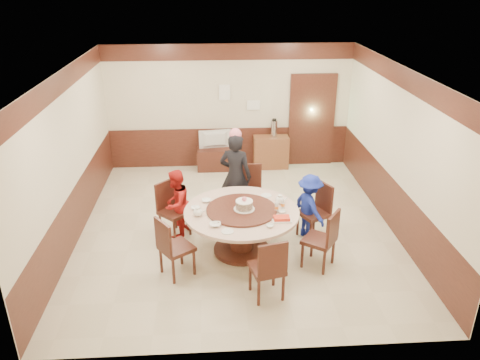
{
  "coord_description": "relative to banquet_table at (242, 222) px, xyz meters",
  "views": [
    {
      "loc": [
        -0.41,
        -7.32,
        4.21
      ],
      "look_at": [
        0.03,
        -0.38,
        1.1
      ],
      "focal_mm": 35.0,
      "sensor_mm": 36.0,
      "label": 1
    }
  ],
  "objects": [
    {
      "name": "bottle_1",
      "position": [
        0.66,
        0.02,
        0.3
      ],
      "size": [
        0.06,
        0.06,
        0.16
      ],
      "primitive_type": "cylinder",
      "color": "white",
      "rests_on": "banquet_table"
    },
    {
      "name": "chair_4",
      "position": [
        0.28,
        -1.19,
        -0.23
      ],
      "size": [
        0.53,
        0.54,
        0.97
      ],
      "rotation": [
        0.0,
        0.0,
        6.53
      ],
      "color": "#421D14",
      "rests_on": "ground"
    },
    {
      "name": "bowl_3",
      "position": [
        0.63,
        -0.12,
        0.24
      ],
      "size": [
        0.12,
        0.12,
        0.04
      ],
      "primitive_type": "imported",
      "color": "white",
      "rests_on": "banquet_table"
    },
    {
      "name": "bowl_1",
      "position": [
        0.38,
        -0.55,
        0.24
      ],
      "size": [
        0.12,
        0.12,
        0.04
      ],
      "primitive_type": "imported",
      "color": "white",
      "rests_on": "banquet_table"
    },
    {
      "name": "chair_3",
      "position": [
        -1.03,
        -0.58,
        -0.23
      ],
      "size": [
        0.62,
        0.61,
        0.97
      ],
      "rotation": [
        0.0,
        0.0,
        5.32
      ],
      "color": "#421D14",
      "rests_on": "ground"
    },
    {
      "name": "person_blue",
      "position": [
        1.18,
        0.39,
        0.04
      ],
      "size": [
        0.69,
        0.85,
        1.15
      ],
      "primitive_type": "imported",
      "rotation": [
        0.0,
        0.0,
        1.99
      ],
      "color": "#18289B",
      "rests_on": "ground"
    },
    {
      "name": "bowl_4",
      "position": [
        -0.73,
        0.1,
        0.23
      ],
      "size": [
        0.14,
        0.14,
        0.03
      ],
      "primitive_type": "imported",
      "color": "white",
      "rests_on": "banquet_table"
    },
    {
      "name": "bowl_0",
      "position": [
        -0.56,
        0.35,
        0.24
      ],
      "size": [
        0.15,
        0.15,
        0.04
      ],
      "primitive_type": "imported",
      "color": "white",
      "rests_on": "banquet_table"
    },
    {
      "name": "chair_2",
      "position": [
        -1.13,
        0.59,
        -0.23
      ],
      "size": [
        0.62,
        0.62,
        0.97
      ],
      "rotation": [
        0.0,
        0.0,
        3.94
      ],
      "color": "#421D14",
      "rests_on": "ground"
    },
    {
      "name": "person_red",
      "position": [
        -1.08,
        0.6,
        0.07
      ],
      "size": [
        0.66,
        0.72,
        1.2
      ],
      "primitive_type": "imported",
      "rotation": [
        0.0,
        0.0,
        4.27
      ],
      "color": "red",
      "rests_on": "ground"
    },
    {
      "name": "bowl_2",
      "position": [
        -0.42,
        -0.47,
        0.24
      ],
      "size": [
        0.17,
        0.17,
        0.04
      ],
      "primitive_type": "imported",
      "color": "white",
      "rests_on": "banquet_table"
    },
    {
      "name": "teapot_left",
      "position": [
        -0.69,
        -0.13,
        0.28
      ],
      "size": [
        0.17,
        0.15,
        0.13
      ],
      "primitive_type": "ellipsoid",
      "color": "white",
      "rests_on": "banquet_table"
    },
    {
      "name": "saucer_near",
      "position": [
        -0.25,
        -0.65,
        0.22
      ],
      "size": [
        0.18,
        0.18,
        0.01
      ],
      "primitive_type": "cylinder",
      "color": "white",
      "rests_on": "banquet_table"
    },
    {
      "name": "teapot_right",
      "position": [
        0.64,
        0.21,
        0.28
      ],
      "size": [
        0.17,
        0.15,
        0.13
      ],
      "primitive_type": "ellipsoid",
      "color": "white",
      "rests_on": "banquet_table"
    },
    {
      "name": "person_standing",
      "position": [
        -0.03,
        1.22,
        0.28
      ],
      "size": [
        0.69,
        0.58,
        1.63
      ],
      "primitive_type": "imported",
      "rotation": [
        0.0,
        0.0,
        2.78
      ],
      "color": "black",
      "rests_on": "ground"
    },
    {
      "name": "shrimp_platter",
      "position": [
        0.58,
        -0.36,
        0.24
      ],
      "size": [
        0.3,
        0.2,
        0.06
      ],
      "color": "white",
      "rests_on": "banquet_table"
    },
    {
      "name": "side_cabinet",
      "position": [
        0.92,
        3.56,
        -0.16
      ],
      "size": [
        0.8,
        0.4,
        0.75
      ],
      "primitive_type": "cube",
      "color": "brown",
      "rests_on": "ground"
    },
    {
      "name": "birthday_cake",
      "position": [
        0.04,
        -0.02,
        0.32
      ],
      "size": [
        0.33,
        0.33,
        0.22
      ],
      "color": "white",
      "rests_on": "banquet_table"
    },
    {
      "name": "notice_left",
      "position": [
        -0.13,
        3.74,
        1.22
      ],
      "size": [
        0.25,
        0.0,
        0.35
      ],
      "primitive_type": "cube",
      "color": "white",
      "rests_on": "room"
    },
    {
      "name": "banquet_table",
      "position": [
        0.0,
        0.0,
        0.0
      ],
      "size": [
        1.83,
        1.83,
        0.78
      ],
      "color": "#421D14",
      "rests_on": "ground"
    },
    {
      "name": "chair_1",
      "position": [
        0.25,
        1.22,
        -0.23
      ],
      "size": [
        0.45,
        0.46,
        0.97
      ],
      "rotation": [
        0.0,
        0.0,
        3.12
      ],
      "color": "#421D14",
      "rests_on": "ground"
    },
    {
      "name": "notice_right",
      "position": [
        0.52,
        3.74,
        0.92
      ],
      "size": [
        0.3,
        0.0,
        0.22
      ],
      "primitive_type": "cube",
      "color": "white",
      "rests_on": "room"
    },
    {
      "name": "room",
      "position": [
        -0.02,
        0.8,
        0.55
      ],
      "size": [
        6.0,
        6.04,
        2.84
      ],
      "color": "beige",
      "rests_on": "ground"
    },
    {
      "name": "thermos",
      "position": [
        0.98,
        3.56,
        0.41
      ],
      "size": [
        0.15,
        0.15,
        0.38
      ],
      "primitive_type": "cylinder",
      "color": "silver",
      "rests_on": "side_cabinet"
    },
    {
      "name": "tv_stand",
      "position": [
        -0.36,
        3.53,
        -0.28
      ],
      "size": [
        0.85,
        0.45,
        0.5
      ],
      "primitive_type": "cube",
      "color": "#421D14",
      "rests_on": "ground"
    },
    {
      "name": "bottle_0",
      "position": [
        0.55,
        -0.07,
        0.3
      ],
      "size": [
        0.06,
        0.06,
        0.16
      ],
      "primitive_type": "cylinder",
      "color": "white",
      "rests_on": "banquet_table"
    },
    {
      "name": "television",
      "position": [
        -0.36,
        3.53,
        0.18
      ],
      "size": [
        0.74,
        0.19,
        0.42
      ],
      "primitive_type": "imported",
      "rotation": [
        0.0,
        0.0,
        3.28
      ],
      "color": "gray",
      "rests_on": "tv_stand"
    },
    {
      "name": "chair_0",
      "position": [
        1.27,
        0.38,
        -0.23
      ],
      "size": [
        0.6,
        0.59,
        0.97
      ],
      "rotation": [
        0.0,
        0.0,
        2.04
      ],
      "color": "#421D14",
      "rests_on": "ground"
    },
    {
      "name": "chair_5",
      "position": [
        1.17,
        -0.5,
        -0.23
      ],
      "size": [
        0.62,
        0.61,
        0.97
      ],
      "rotation": [
        0.0,
        0.0,
        7.23
      ],
      "color": "#421D14",
      "rests_on": "ground"
    },
    {
      "name": "saucer_far",
      "position": [
        0.45,
        0.5,
        0.22
      ],
      "size": [
        0.18,
        0.18,
        0.01
      ],
      "primitive_type": "cylinder",
      "color": "white",
      "rests_on": "banquet_table"
    }
  ]
}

